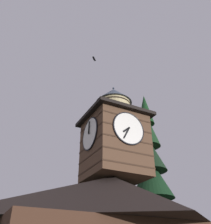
{
  "coord_description": "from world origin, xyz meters",
  "views": [
    {
      "loc": [
        7.51,
        13.43,
        2.23
      ],
      "look_at": [
        -0.44,
        -2.01,
        12.32
      ],
      "focal_mm": 41.0,
      "sensor_mm": 36.0,
      "label": 1
    }
  ],
  "objects_px": {
    "pine_tree_behind": "(91,222)",
    "moon": "(110,212)",
    "clock_tower": "(114,136)",
    "flying_bird_high": "(94,59)",
    "pine_tree_aside": "(153,195)"
  },
  "relations": [
    {
      "from": "clock_tower",
      "to": "moon",
      "type": "bearing_deg",
      "value": -117.64
    },
    {
      "from": "pine_tree_aside",
      "to": "moon",
      "type": "height_order",
      "value": "pine_tree_aside"
    },
    {
      "from": "pine_tree_aside",
      "to": "flying_bird_high",
      "type": "distance_m",
      "value": 13.52
    },
    {
      "from": "pine_tree_behind",
      "to": "moon",
      "type": "relative_size",
      "value": 8.99
    },
    {
      "from": "pine_tree_behind",
      "to": "pine_tree_aside",
      "type": "xyz_separation_m",
      "value": [
        -4.85,
        2.71,
        2.25
      ]
    },
    {
      "from": "pine_tree_aside",
      "to": "flying_bird_high",
      "type": "bearing_deg",
      "value": 21.0
    },
    {
      "from": "pine_tree_behind",
      "to": "flying_bird_high",
      "type": "distance_m",
      "value": 14.52
    },
    {
      "from": "moon",
      "to": "flying_bird_high",
      "type": "xyz_separation_m",
      "value": [
        19.84,
        34.21,
        7.19
      ]
    },
    {
      "from": "clock_tower",
      "to": "pine_tree_behind",
      "type": "bearing_deg",
      "value": -101.56
    },
    {
      "from": "clock_tower",
      "to": "flying_bird_high",
      "type": "distance_m",
      "value": 8.32
    },
    {
      "from": "clock_tower",
      "to": "pine_tree_aside",
      "type": "height_order",
      "value": "pine_tree_aside"
    },
    {
      "from": "pine_tree_behind",
      "to": "pine_tree_aside",
      "type": "distance_m",
      "value": 5.99
    },
    {
      "from": "clock_tower",
      "to": "pine_tree_behind",
      "type": "relative_size",
      "value": 0.6
    },
    {
      "from": "clock_tower",
      "to": "moon",
      "type": "xyz_separation_m",
      "value": [
        -18.62,
        -35.56,
        0.93
      ]
    },
    {
      "from": "clock_tower",
      "to": "flying_bird_high",
      "type": "bearing_deg",
      "value": -48.23
    }
  ]
}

